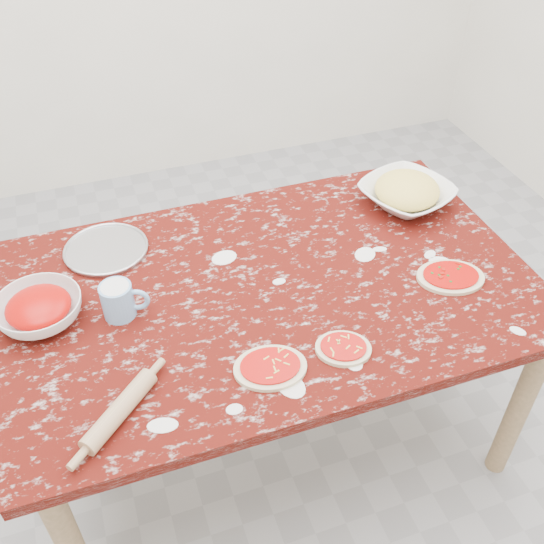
{
  "coord_description": "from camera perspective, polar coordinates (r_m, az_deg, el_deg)",
  "views": [
    {
      "loc": [
        -0.46,
        -1.32,
        2.02
      ],
      "look_at": [
        0.0,
        0.0,
        0.8
      ],
      "focal_mm": 40.59,
      "sensor_mm": 36.0,
      "label": 1
    }
  ],
  "objects": [
    {
      "name": "rolling_pin",
      "position": [
        1.58,
        -13.95,
        -12.33
      ],
      "size": [
        0.21,
        0.2,
        0.05
      ],
      "primitive_type": "cylinder",
      "rotation": [
        0.0,
        1.57,
        0.75
      ],
      "color": "tan",
      "rests_on": "worktable"
    },
    {
      "name": "sauce_bowl",
      "position": [
        1.87,
        -20.74,
        -3.37
      ],
      "size": [
        0.29,
        0.29,
        0.08
      ],
      "primitive_type": "imported",
      "rotation": [
        0.0,
        0.0,
        0.22
      ],
      "color": "white",
      "rests_on": "worktable"
    },
    {
      "name": "flour_mug",
      "position": [
        1.8,
        -14.0,
        -2.54
      ],
      "size": [
        0.14,
        0.09,
        0.11
      ],
      "color": "#78ABDC",
      "rests_on": "worktable"
    },
    {
      "name": "pizza_left",
      "position": [
        1.64,
        -0.16,
        -8.84
      ],
      "size": [
        0.22,
        0.18,
        0.02
      ],
      "color": "beige",
      "rests_on": "worktable"
    },
    {
      "name": "cheese_bowl",
      "position": [
        2.25,
        12.34,
        6.99
      ],
      "size": [
        0.39,
        0.39,
        0.07
      ],
      "primitive_type": "imported",
      "rotation": [
        0.0,
        0.0,
        0.36
      ],
      "color": "white",
      "rests_on": "worktable"
    },
    {
      "name": "pizza_right",
      "position": [
        1.98,
        16.22,
        -0.42
      ],
      "size": [
        0.24,
        0.21,
        0.02
      ],
      "color": "beige",
      "rests_on": "worktable"
    },
    {
      "name": "worktable",
      "position": [
        1.94,
        0.0,
        -2.96
      ],
      "size": [
        1.6,
        1.0,
        0.75
      ],
      "color": "#3F0A06",
      "rests_on": "ground"
    },
    {
      "name": "pizza_mid",
      "position": [
        1.7,
        6.63,
        -7.04
      ],
      "size": [
        0.19,
        0.18,
        0.02
      ],
      "color": "beige",
      "rests_on": "worktable"
    },
    {
      "name": "ground",
      "position": [
        2.45,
        0.0,
        -14.24
      ],
      "size": [
        4.0,
        4.0,
        0.0
      ],
      "primitive_type": "plane",
      "color": "gray"
    },
    {
      "name": "pizza_tray",
      "position": [
        2.07,
        -15.13,
        2.0
      ],
      "size": [
        0.35,
        0.35,
        0.01
      ],
      "primitive_type": "cylinder",
      "rotation": [
        0.0,
        0.0,
        0.39
      ],
      "color": "#B2B2B7",
      "rests_on": "worktable"
    }
  ]
}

